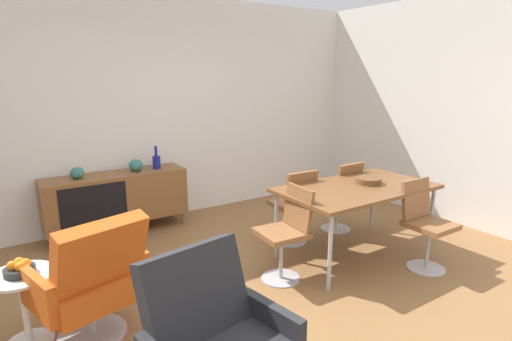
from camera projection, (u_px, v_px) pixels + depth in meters
The scene contains 16 objects.
ground_plane at pixel (263, 309), 3.26m from camera, with size 8.32×8.32×0.00m, color olive.
wall_back at pixel (146, 111), 5.05m from camera, with size 6.80×0.12×2.80m, color white.
wall_right at pixel (493, 114), 4.65m from camera, with size 0.12×5.60×2.80m, color white.
sideboard at pixel (117, 197), 4.75m from camera, with size 1.60×0.45×0.72m.
vase_cobalt at pixel (156, 161), 4.94m from camera, with size 0.09×0.09×0.28m.
vase_sculptural_dark at pixel (77, 173), 4.46m from camera, with size 0.15×0.15×0.13m.
vase_ceramic_small at pixel (136, 165), 4.80m from camera, with size 0.16×0.16×0.14m.
dining_table at pixel (357, 190), 4.10m from camera, with size 1.60×0.90×0.74m.
wooden_bowl_on_table at pixel (368, 181), 4.19m from camera, with size 0.26×0.26×0.06m, color brown.
dining_chair_near_window at pixel (287, 230), 3.67m from camera, with size 0.45×0.42×0.86m.
dining_chair_back_right at pixel (341, 193), 4.79m from camera, with size 0.41×0.43×0.86m.
dining_chair_back_left at pixel (294, 204), 4.41m from camera, with size 0.42×0.45×0.86m.
dining_chair_front_right at pixel (425, 221), 3.88m from camera, with size 0.40×0.43×0.86m.
lounge_chair_red at pixel (91, 279), 2.80m from camera, with size 0.82×0.78×0.95m.
side_table_round at pixel (24, 300), 2.80m from camera, with size 0.44×0.44×0.52m.
fruit_bowl at pixel (19, 268), 2.74m from camera, with size 0.20×0.20×0.11m.
Camera 1 is at (-1.65, -2.40, 1.85)m, focal length 28.43 mm.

